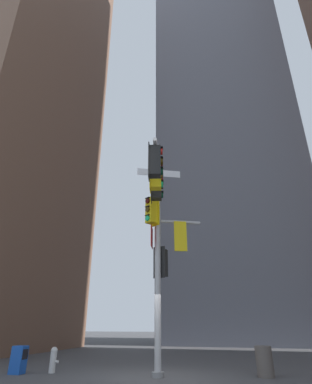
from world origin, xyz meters
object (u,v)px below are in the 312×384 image
at_px(signal_pole_assembly, 159,220).
at_px(fire_hydrant, 53,359).
at_px(trash_bin, 264,361).
at_px(newspaper_box, 19,360).

height_order(signal_pole_assembly, fire_hydrant, signal_pole_assembly).
height_order(fire_hydrant, trash_bin, trash_bin).
bearing_deg(signal_pole_assembly, trash_bin, 26.08).
bearing_deg(fire_hydrant, trash_bin, 6.83).
bearing_deg(newspaper_box, trash_bin, 9.59).
relative_size(newspaper_box, trash_bin, 0.96).
height_order(signal_pole_assembly, trash_bin, signal_pole_assembly).
distance_m(signal_pole_assembly, fire_hydrant, 6.13).
relative_size(fire_hydrant, trash_bin, 0.90).
bearing_deg(newspaper_box, signal_pole_assembly, -1.58).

